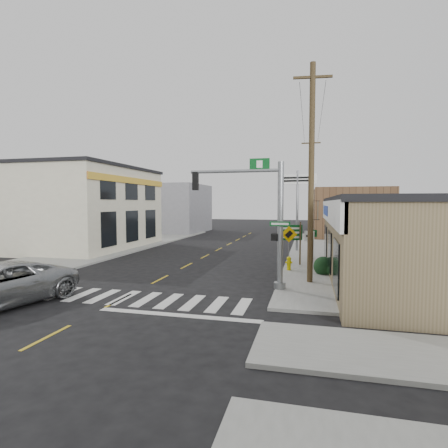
% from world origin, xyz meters
% --- Properties ---
extents(ground, '(140.00, 140.00, 0.00)m').
position_xyz_m(ground, '(0.00, 0.00, 0.00)').
color(ground, black).
rests_on(ground, ground).
extents(sidewalk_right, '(6.00, 38.00, 0.13)m').
position_xyz_m(sidewalk_right, '(9.00, 13.00, 0.07)').
color(sidewalk_right, gray).
rests_on(sidewalk_right, ground).
extents(sidewalk_left, '(6.00, 38.00, 0.13)m').
position_xyz_m(sidewalk_left, '(-9.00, 13.00, 0.07)').
color(sidewalk_left, gray).
rests_on(sidewalk_left, ground).
extents(center_line, '(0.12, 56.00, 0.01)m').
position_xyz_m(center_line, '(0.00, 8.00, 0.01)').
color(center_line, gold).
rests_on(center_line, ground).
extents(crosswalk, '(11.00, 2.20, 0.01)m').
position_xyz_m(crosswalk, '(0.00, 0.40, 0.01)').
color(crosswalk, silver).
rests_on(crosswalk, ground).
extents(left_building, '(12.00, 12.00, 6.80)m').
position_xyz_m(left_building, '(-13.00, 14.00, 3.40)').
color(left_building, beige).
rests_on(left_building, ground).
extents(bldg_distant_right, '(8.00, 10.00, 5.60)m').
position_xyz_m(bldg_distant_right, '(12.00, 30.00, 2.80)').
color(bldg_distant_right, brown).
rests_on(bldg_distant_right, ground).
extents(bldg_distant_left, '(9.00, 10.00, 6.40)m').
position_xyz_m(bldg_distant_left, '(-11.00, 32.00, 3.20)').
color(bldg_distant_left, gray).
rests_on(bldg_distant_left, ground).
extents(traffic_signal_pole, '(4.56, 0.37, 5.78)m').
position_xyz_m(traffic_signal_pole, '(5.51, 3.00, 3.58)').
color(traffic_signal_pole, gray).
rests_on(traffic_signal_pole, sidewalk_right).
extents(guide_sign, '(1.51, 0.13, 2.65)m').
position_xyz_m(guide_sign, '(6.30, 9.34, 1.85)').
color(guide_sign, '#4C3C23').
rests_on(guide_sign, sidewalk_right).
extents(fire_hydrant, '(0.25, 0.25, 0.78)m').
position_xyz_m(fire_hydrant, '(6.35, 7.45, 0.55)').
color(fire_hydrant, '#D2C404').
rests_on(fire_hydrant, sidewalk_right).
extents(ped_crossing_sign, '(0.96, 0.07, 2.47)m').
position_xyz_m(ped_crossing_sign, '(6.30, 8.09, 1.84)').
color(ped_crossing_sign, gray).
rests_on(ped_crossing_sign, sidewalk_right).
extents(lamp_post, '(0.64, 0.51, 4.96)m').
position_xyz_m(lamp_post, '(7.56, 12.24, 3.01)').
color(lamp_post, black).
rests_on(lamp_post, sidewalk_right).
extents(dance_center_sign, '(3.00, 0.19, 6.38)m').
position_xyz_m(dance_center_sign, '(6.50, 15.97, 4.97)').
color(dance_center_sign, gray).
rests_on(dance_center_sign, sidewalk_right).
extents(bare_tree, '(2.23, 2.23, 4.46)m').
position_xyz_m(bare_tree, '(9.98, 6.20, 3.64)').
color(bare_tree, black).
rests_on(bare_tree, sidewalk_right).
extents(shrub_front, '(1.44, 1.44, 1.08)m').
position_xyz_m(shrub_front, '(10.50, 4.30, 0.67)').
color(shrub_front, '#1E3B19').
rests_on(shrub_front, sidewalk_right).
extents(shrub_back, '(1.05, 1.05, 0.79)m').
position_xyz_m(shrub_back, '(8.22, 6.88, 0.53)').
color(shrub_back, '#183313').
rests_on(shrub_back, sidewalk_right).
extents(utility_pole_near, '(1.80, 0.27, 10.37)m').
position_xyz_m(utility_pole_near, '(7.50, 4.70, 5.45)').
color(utility_pole_near, '#472C1C').
rests_on(utility_pole_near, sidewalk_right).
extents(utility_pole_far, '(1.75, 0.26, 10.09)m').
position_xyz_m(utility_pole_far, '(7.50, 21.62, 5.30)').
color(utility_pole_far, '#43351F').
rests_on(utility_pole_far, sidewalk_right).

